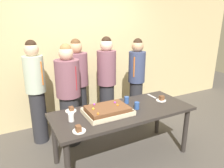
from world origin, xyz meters
TOP-DOWN VIEW (x-y plane):
  - ground_plane at (0.00, 0.00)m, footprint 12.00×12.00m
  - interior_back_panel at (0.00, 1.60)m, footprint 8.00×0.12m
  - party_table at (0.00, 0.00)m, footprint 1.96×0.80m
  - sheet_cake at (-0.24, -0.00)m, footprint 0.61×0.44m
  - plated_slice_near_left at (0.70, 0.03)m, footprint 0.15×0.15m
  - plated_slice_near_right at (-0.73, -0.27)m, footprint 0.15×0.15m
  - plated_slice_far_left at (-0.65, 0.30)m, footprint 0.15×0.15m
  - drink_cup_nearest at (0.19, -0.05)m, footprint 0.07×0.07m
  - drink_cup_middle at (-0.73, 0.02)m, footprint 0.07×0.07m
  - drink_cup_far_end at (0.17, 0.20)m, footprint 0.07×0.07m
  - cake_server_utensil at (0.68, 0.25)m, footprint 0.03×0.20m
  - person_serving_front at (0.76, 0.80)m, footprint 0.30×0.30m
  - person_green_shirt_behind at (0.24, 1.00)m, footprint 0.34×0.34m
  - person_striped_tie_right at (-0.55, 0.72)m, footprint 0.37×0.37m
  - person_far_right_suit at (-0.27, 1.14)m, footprint 0.38×0.38m
  - person_back_corner at (-0.99, 1.01)m, footprint 0.31×0.31m

SIDE VIEW (x-z plane):
  - ground_plane at x=0.00m, z-range 0.00..0.00m
  - party_table at x=0.00m, z-range 0.29..1.05m
  - cake_server_utensil at x=0.68m, z-range 0.76..0.77m
  - plated_slice_far_left at x=-0.65m, z-range 0.75..0.81m
  - plated_slice_near_right at x=-0.73m, z-range 0.74..0.82m
  - plated_slice_near_left at x=0.70m, z-range 0.74..0.82m
  - sheet_cake at x=-0.24m, z-range 0.74..0.86m
  - drink_cup_nearest at x=0.19m, z-range 0.76..0.86m
  - drink_cup_middle at x=-0.73m, z-range 0.76..0.86m
  - drink_cup_far_end at x=0.17m, z-range 0.76..0.86m
  - person_striped_tie_right at x=-0.55m, z-range 0.02..1.65m
  - person_far_right_suit at x=-0.27m, z-range 0.02..1.67m
  - person_serving_front at x=0.76m, z-range 0.05..1.69m
  - person_green_shirt_behind at x=0.24m, z-range 0.04..1.72m
  - person_back_corner at x=-0.99m, z-range 0.05..1.72m
  - interior_back_panel at x=0.00m, z-range 0.00..3.00m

